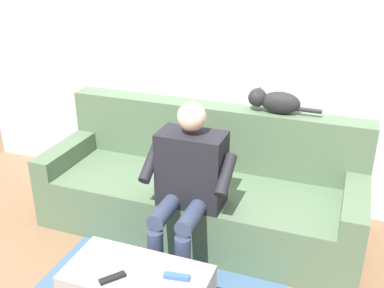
# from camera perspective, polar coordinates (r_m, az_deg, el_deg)

# --- Properties ---
(ground_plane) EXTENTS (8.00, 8.00, 0.00)m
(ground_plane) POSITION_cam_1_polar(r_m,az_deg,el_deg) (3.01, -3.89, -17.45)
(ground_plane) COLOR #846042
(back_wall) EXTENTS (4.73, 0.06, 2.68)m
(back_wall) POSITION_cam_1_polar(r_m,az_deg,el_deg) (3.54, 4.37, 13.41)
(back_wall) COLOR silver
(back_wall) RESTS_ON ground
(couch) EXTENTS (2.33, 0.84, 0.88)m
(couch) POSITION_cam_1_polar(r_m,az_deg,el_deg) (3.41, 1.21, -5.69)
(couch) COLOR #516B4C
(couch) RESTS_ON ground
(person_solo_seated) EXTENTS (0.58, 0.57, 1.11)m
(person_solo_seated) POSITION_cam_1_polar(r_m,az_deg,el_deg) (2.89, -0.50, -4.42)
(person_solo_seated) COLOR black
(person_solo_seated) RESTS_ON ground
(cat_on_backrest) EXTENTS (0.52, 0.13, 0.17)m
(cat_on_backrest) POSITION_cam_1_polar(r_m,az_deg,el_deg) (3.27, 10.34, 5.35)
(cat_on_backrest) COLOR black
(cat_on_backrest) RESTS_ON couch
(remote_white) EXTENTS (0.13, 0.12, 0.02)m
(remote_white) POSITION_cam_1_polar(r_m,az_deg,el_deg) (2.54, -5.81, -15.84)
(remote_white) COLOR white
(remote_white) RESTS_ON coffee_table
(remote_black) EXTENTS (0.12, 0.14, 0.02)m
(remote_black) POSITION_cam_1_polar(r_m,az_deg,el_deg) (2.53, -10.03, -16.34)
(remote_black) COLOR black
(remote_black) RESTS_ON coffee_table
(remote_blue) EXTENTS (0.14, 0.06, 0.03)m
(remote_blue) POSITION_cam_1_polar(r_m,az_deg,el_deg) (2.50, -1.96, -16.42)
(remote_blue) COLOR #3860B7
(remote_blue) RESTS_ON coffee_table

